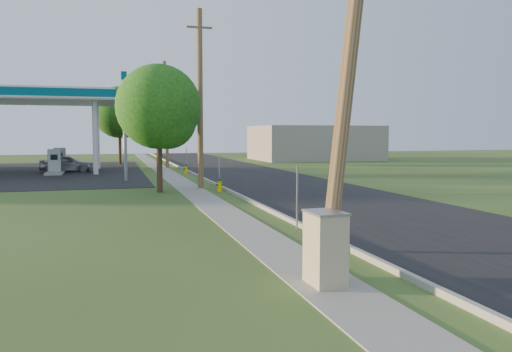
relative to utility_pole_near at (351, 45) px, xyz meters
The scene contains 21 objects.
ground_plane 4.94m from the utility_pole_near, 59.04° to the left, with size 140.00×140.00×0.00m, color #33461B.
road 13.04m from the utility_pole_near, 65.13° to the left, with size 8.00×120.00×0.02m, color black.
curb 12.02m from the utility_pole_near, 84.29° to the left, with size 0.15×120.00×0.15m, color #99978B.
sidewalk 12.01m from the utility_pole_near, 93.38° to the left, with size 1.50×120.00×0.03m, color gray.
utility_pole_near is the anchor object (origin of this frame).
utility_pole_mid 18.00m from the utility_pole_near, 90.00° to the left, with size 1.40×0.32×9.80m.
utility_pole_far 36.00m from the utility_pole_near, 90.00° to the left, with size 1.40×0.32×9.50m.
sign_post_near 6.50m from the utility_pole_near, 80.72° to the left, with size 0.05×0.04×2.00m, color gray.
sign_post_mid 17.44m from the utility_pole_near, 87.14° to the left, with size 0.05×0.04×2.00m, color gray.
sign_post_far 29.46m from the utility_pole_near, 88.33° to the left, with size 0.05×0.04×2.00m, color gray.
fuel_pump_ne 32.51m from the utility_pole_near, 106.02° to the left, with size 1.20×3.20×1.90m.
fuel_pump_se 36.34m from the utility_pole_near, 104.27° to the left, with size 1.20×3.20×1.90m.
price_pylon 23.83m from the utility_pole_near, 99.42° to the left, with size 0.34×2.04×6.85m.
distant_building 49.70m from the utility_pole_near, 67.98° to the left, with size 14.00×10.00×4.00m, color gray.
tree_verge 16.85m from the utility_pole_near, 97.72° to the left, with size 4.35×4.35×6.59m.
tree_lot 42.56m from the utility_pole_near, 95.16° to the left, with size 5.14×5.14×7.78m.
hydrant_near 4.96m from the utility_pole_near, 73.06° to the left, with size 0.39×0.35×0.76m.
hydrant_mid 16.70m from the utility_pole_near, 87.60° to the left, with size 0.38×0.34×0.73m.
hydrant_far 28.96m from the utility_pole_near, 88.62° to the left, with size 0.39×0.35×0.77m.
utility_cabinet 4.14m from the utility_pole_near, 147.61° to the right, with size 0.68×0.89×1.49m.
car_silver 34.34m from the utility_pole_near, 103.92° to the left, with size 1.64×4.08×1.39m, color #9FA1A6.
Camera 1 is at (-5.32, -10.38, 2.99)m, focal length 35.00 mm.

